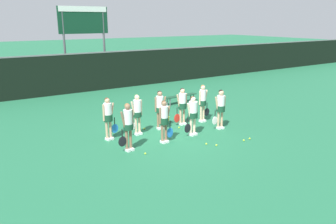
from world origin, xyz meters
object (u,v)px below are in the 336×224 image
Objects in this scene: player_1 at (164,119)px; tennis_ball_5 at (216,145)px; player_6 at (160,107)px; tennis_ball_2 at (144,129)px; player_4 at (108,115)px; tennis_ball_4 at (206,144)px; player_8 at (203,100)px; tennis_ball_8 at (179,128)px; player_7 at (182,103)px; bench_courtside at (181,96)px; player_0 at (128,123)px; player_3 at (221,106)px; scoreboard at (84,27)px; player_2 at (193,113)px; tennis_ball_3 at (244,140)px; tennis_ball_0 at (166,131)px; tennis_ball_7 at (169,117)px; player_5 at (137,112)px; tennis_ball_6 at (145,154)px.

player_1 reaches higher than tennis_ball_5.
tennis_ball_2 is (-0.60, 0.30, -0.94)m from player_6.
tennis_ball_4 is at bearing -51.56° from player_4.
player_8 is 24.61× the size of tennis_ball_8.
player_7 reaches higher than player_1.
player_0 is (-5.53, -4.68, 0.63)m from bench_courtside.
player_3 is 2.26m from tennis_ball_4.
player_8 is 24.98× the size of tennis_ball_5.
scoreboard is 2.55× the size of bench_courtside.
player_0 is at bearing -159.85° from tennis_ball_8.
player_4 reaches higher than player_2.
player_7 is at bearing 66.10° from player_2.
scoreboard is at bearing 98.29° from player_6.
tennis_ball_4 is 0.96× the size of tennis_ball_8.
tennis_ball_3 is (0.79, -2.99, -0.93)m from player_7.
player_4 is 23.44× the size of tennis_ball_2.
tennis_ball_3 is at bearing -107.19° from bench_courtside.
tennis_ball_8 is (-1.45, 0.97, -0.97)m from player_3.
bench_courtside is at bearing 47.75° from tennis_ball_0.
player_7 reaches higher than tennis_ball_4.
player_7 is at bearing -10.25° from tennis_ball_2.
scoreboard is at bearing 109.94° from bench_courtside.
tennis_ball_4 is (0.48, -2.50, -0.94)m from player_6.
tennis_ball_7 reaches higher than tennis_ball_3.
player_7 is at bearing 168.40° from player_8.
player_4 is 1.21m from player_5.
player_0 is 24.94× the size of tennis_ball_8.
scoreboard is at bearing 88.24° from tennis_ball_0.
tennis_ball_8 is at bearing -87.81° from scoreboard.
player_3 is (1.48, 0.02, 0.06)m from player_2.
player_1 is 1.98m from tennis_ball_2.
player_5 reaches higher than tennis_ball_2.
player_2 is at bearing 127.27° from tennis_ball_3.
scoreboard is 12.81m from tennis_ball_6.
tennis_ball_5 is 2.44m from tennis_ball_8.
player_5 is 24.71× the size of tennis_ball_6.
player_8 is at bearing 8.91° from tennis_ball_8.
player_0 reaches higher than player_3.
player_0 is at bearing -153.14° from player_7.
player_2 is at bearing -88.17° from scoreboard.
player_2 is 1.48m from player_3.
tennis_ball_6 is at bearing -142.01° from player_7.
tennis_ball_8 is (1.43, 1.08, -0.91)m from player_1.
scoreboard is 74.62× the size of tennis_ball_2.
player_7 is 1.08m from tennis_ball_8.
player_1 is at bearing 149.59° from tennis_ball_3.
player_3 is 2.54m from tennis_ball_0.
tennis_ball_4 is at bearing -101.06° from player_7.
tennis_ball_6 is at bearing -146.79° from tennis_ball_8.
tennis_ball_3 is 3.92m from tennis_ball_6.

